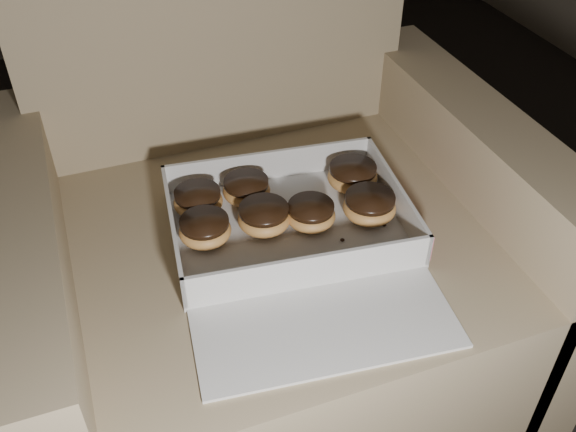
{
  "coord_description": "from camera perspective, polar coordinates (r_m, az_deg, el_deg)",
  "views": [
    {
      "loc": [
        0.25,
        -0.16,
        1.06
      ],
      "look_at": [
        0.51,
        0.56,
        0.42
      ],
      "focal_mm": 40.0,
      "sensor_mm": 36.0,
      "label": 1
    }
  ],
  "objects": [
    {
      "name": "crumb_a",
      "position": [
        0.98,
        4.85,
        -2.13
      ],
      "size": [
        0.01,
        0.01,
        0.0
      ],
      "primitive_type": "ellipsoid",
      "color": "black",
      "rests_on": "bakery_box"
    },
    {
      "name": "donut_b",
      "position": [
        0.99,
        -2.15,
        -0.1
      ],
      "size": [
        0.08,
        0.08,
        0.04
      ],
      "color": "#C27B43",
      "rests_on": "bakery_box"
    },
    {
      "name": "crumb_b",
      "position": [
        1.02,
        7.41,
        -0.67
      ],
      "size": [
        0.01,
        0.01,
        0.0
      ],
      "primitive_type": "ellipsoid",
      "color": "black",
      "rests_on": "bakery_box"
    },
    {
      "name": "donut_c",
      "position": [
        1.08,
        5.75,
        3.59
      ],
      "size": [
        0.08,
        0.08,
        0.04
      ],
      "color": "#C27B43",
      "rests_on": "bakery_box"
    },
    {
      "name": "donut_d",
      "position": [
        1.0,
        2.04,
        0.18
      ],
      "size": [
        0.08,
        0.08,
        0.04
      ],
      "color": "#C27B43",
      "rests_on": "bakery_box"
    },
    {
      "name": "bakery_box",
      "position": [
        0.98,
        0.71,
        -2.05
      ],
      "size": [
        0.4,
        0.46,
        0.06
      ],
      "rotation": [
        0.0,
        0.0,
        -0.11
      ],
      "color": "silver",
      "rests_on": "armchair"
    },
    {
      "name": "crumb_c",
      "position": [
        1.02,
        8.54,
        -0.78
      ],
      "size": [
        0.01,
        0.01,
        0.0
      ],
      "primitive_type": "ellipsoid",
      "color": "black",
      "rests_on": "bakery_box"
    },
    {
      "name": "armchair",
      "position": [
        1.14,
        -2.1,
        -3.73
      ],
      "size": [
        0.85,
        0.72,
        0.89
      ],
      "color": "#917A5C",
      "rests_on": "floor"
    },
    {
      "name": "donut_g",
      "position": [
        0.98,
        -7.39,
        -1.18
      ],
      "size": [
        0.08,
        0.08,
        0.04
      ],
      "color": "#C27B43",
      "rests_on": "bakery_box"
    },
    {
      "name": "donut_e",
      "position": [
        1.02,
        7.25,
        0.88
      ],
      "size": [
        0.08,
        0.08,
        0.04
      ],
      "color": "#C27B43",
      "rests_on": "bakery_box"
    },
    {
      "name": "donut_f",
      "position": [
        1.05,
        -3.71,
        2.39
      ],
      "size": [
        0.08,
        0.08,
        0.04
      ],
      "color": "#C27B43",
      "rests_on": "bakery_box"
    },
    {
      "name": "donut_a",
      "position": [
        1.03,
        -8.0,
        1.37
      ],
      "size": [
        0.08,
        0.08,
        0.04
      ],
      "color": "#C27B43",
      "rests_on": "bakery_box"
    }
  ]
}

